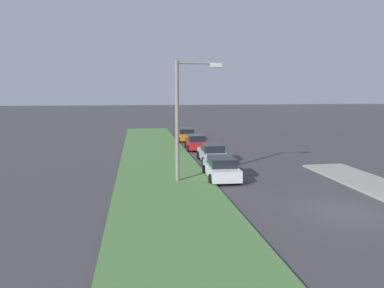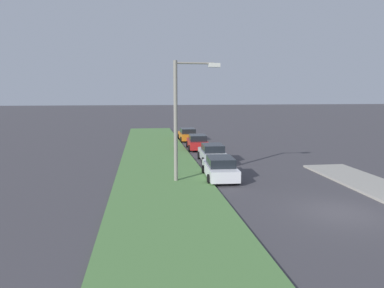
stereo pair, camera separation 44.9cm
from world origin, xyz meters
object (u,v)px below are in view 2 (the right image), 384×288
object	(u,v)px
parked_car_white	(220,168)
streetlight	(181,112)
parked_car_silver	(212,153)
parked_car_orange	(188,135)
parked_car_red	(197,142)

from	to	relation	value
parked_car_white	streetlight	xyz separation A→B (m)	(-0.42, 2.57, 3.67)
streetlight	parked_car_silver	bearing A→B (deg)	-27.68
parked_car_white	streetlight	world-z (taller)	streetlight
parked_car_white	parked_car_orange	distance (m)	18.71
parked_car_orange	streetlight	bearing A→B (deg)	171.16
parked_car_orange	parked_car_red	bearing A→B (deg)	-179.03
parked_car_silver	parked_car_red	size ratio (longest dim) A/B	1.00
parked_car_silver	parked_car_red	xyz separation A→B (m)	(6.57, 0.19, 0.00)
parked_car_orange	streetlight	xyz separation A→B (m)	(-19.13, 2.85, 3.67)
parked_car_white	parked_car_red	xyz separation A→B (m)	(12.23, -0.43, 0.00)
parked_car_white	parked_car_silver	bearing A→B (deg)	-3.41
parked_car_red	streetlight	size ratio (longest dim) A/B	0.58
parked_car_white	streetlight	distance (m)	4.50
parked_car_silver	parked_car_orange	bearing A→B (deg)	3.46
parked_car_silver	parked_car_orange	size ratio (longest dim) A/B	1.01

